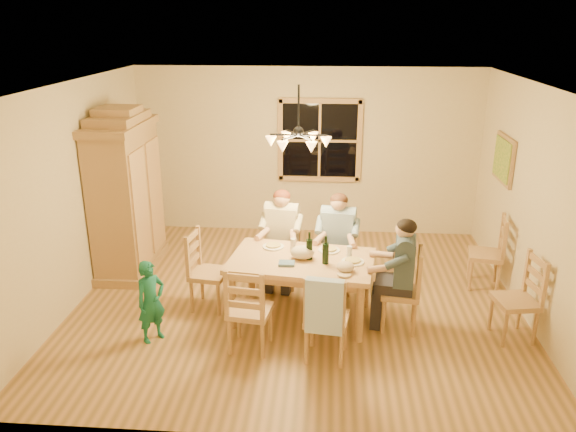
# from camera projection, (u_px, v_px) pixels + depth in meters

# --- Properties ---
(floor) EXTENTS (5.50, 5.50, 0.00)m
(floor) POSITION_uv_depth(u_px,v_px,m) (297.00, 300.00, 7.17)
(floor) COLOR brown
(floor) RESTS_ON ground
(ceiling) EXTENTS (5.50, 5.00, 0.02)m
(ceiling) POSITION_uv_depth(u_px,v_px,m) (299.00, 84.00, 6.27)
(ceiling) COLOR white
(ceiling) RESTS_ON wall_back
(wall_back) EXTENTS (5.50, 0.02, 2.70)m
(wall_back) POSITION_uv_depth(u_px,v_px,m) (307.00, 152.00, 9.07)
(wall_back) COLOR beige
(wall_back) RESTS_ON floor
(wall_left) EXTENTS (0.02, 5.00, 2.70)m
(wall_left) POSITION_uv_depth(u_px,v_px,m) (76.00, 194.00, 6.92)
(wall_left) COLOR beige
(wall_left) RESTS_ON floor
(wall_right) EXTENTS (0.02, 5.00, 2.70)m
(wall_right) POSITION_uv_depth(u_px,v_px,m) (534.00, 205.00, 6.53)
(wall_right) COLOR beige
(wall_right) RESTS_ON floor
(window) EXTENTS (1.30, 0.06, 1.30)m
(window) POSITION_uv_depth(u_px,v_px,m) (320.00, 141.00, 8.96)
(window) COLOR black
(window) RESTS_ON wall_back
(painting) EXTENTS (0.06, 0.78, 0.64)m
(painting) POSITION_uv_depth(u_px,v_px,m) (504.00, 159.00, 7.57)
(painting) COLOR olive
(painting) RESTS_ON wall_right
(chandelier) EXTENTS (0.77, 0.68, 0.71)m
(chandelier) POSITION_uv_depth(u_px,v_px,m) (298.00, 139.00, 6.48)
(chandelier) COLOR black
(chandelier) RESTS_ON ceiling
(armoire) EXTENTS (0.66, 1.40, 2.30)m
(armoire) POSITION_uv_depth(u_px,v_px,m) (127.00, 198.00, 7.75)
(armoire) COLOR olive
(armoire) RESTS_ON floor
(dining_table) EXTENTS (1.78, 1.23, 0.76)m
(dining_table) POSITION_uv_depth(u_px,v_px,m) (302.00, 267.00, 6.56)
(dining_table) COLOR tan
(dining_table) RESTS_ON floor
(chair_far_left) EXTENTS (0.49, 0.48, 0.99)m
(chair_far_left) POSITION_uv_depth(u_px,v_px,m) (282.00, 264.00, 7.48)
(chair_far_left) COLOR #9C6E45
(chair_far_left) RESTS_ON floor
(chair_far_right) EXTENTS (0.49, 0.48, 0.99)m
(chair_far_right) POSITION_uv_depth(u_px,v_px,m) (337.00, 269.00, 7.33)
(chair_far_right) COLOR #9C6E45
(chair_far_right) RESTS_ON floor
(chair_near_left) EXTENTS (0.49, 0.48, 0.99)m
(chair_near_left) POSITION_uv_depth(u_px,v_px,m) (250.00, 323.00, 6.04)
(chair_near_left) COLOR #9C6E45
(chair_near_left) RESTS_ON floor
(chair_near_right) EXTENTS (0.49, 0.48, 0.99)m
(chair_near_right) POSITION_uv_depth(u_px,v_px,m) (326.00, 332.00, 5.87)
(chair_near_right) COLOR #9C6E45
(chair_near_right) RESTS_ON floor
(chair_end_left) EXTENTS (0.48, 0.49, 0.99)m
(chair_end_left) POSITION_uv_depth(u_px,v_px,m) (210.00, 285.00, 6.90)
(chair_end_left) COLOR #9C6E45
(chair_end_left) RESTS_ON floor
(chair_end_right) EXTENTS (0.48, 0.49, 0.99)m
(chair_end_right) POSITION_uv_depth(u_px,v_px,m) (400.00, 303.00, 6.45)
(chair_end_right) COLOR #9C6E45
(chair_end_right) RESTS_ON floor
(adult_woman) EXTENTS (0.43, 0.47, 0.87)m
(adult_woman) POSITION_uv_depth(u_px,v_px,m) (282.00, 226.00, 7.30)
(adult_woman) COLOR beige
(adult_woman) RESTS_ON floor
(adult_plaid_man) EXTENTS (0.43, 0.47, 0.87)m
(adult_plaid_man) POSITION_uv_depth(u_px,v_px,m) (338.00, 231.00, 7.15)
(adult_plaid_man) COLOR #315C88
(adult_plaid_man) RESTS_ON floor
(adult_slate_man) EXTENTS (0.47, 0.43, 0.87)m
(adult_slate_man) POSITION_uv_depth(u_px,v_px,m) (403.00, 261.00, 6.27)
(adult_slate_man) COLOR #384959
(adult_slate_man) RESTS_ON floor
(towel) EXTENTS (0.39, 0.15, 0.58)m
(towel) POSITION_uv_depth(u_px,v_px,m) (324.00, 306.00, 5.57)
(towel) COLOR #A8C0E3
(towel) RESTS_ON chair_near_right
(wine_bottle_a) EXTENTS (0.08, 0.08, 0.33)m
(wine_bottle_a) POSITION_uv_depth(u_px,v_px,m) (309.00, 246.00, 6.46)
(wine_bottle_a) COLOR black
(wine_bottle_a) RESTS_ON dining_table
(wine_bottle_b) EXTENTS (0.08, 0.08, 0.33)m
(wine_bottle_b) POSITION_uv_depth(u_px,v_px,m) (326.00, 250.00, 6.34)
(wine_bottle_b) COLOR black
(wine_bottle_b) RESTS_ON dining_table
(plate_woman) EXTENTS (0.26, 0.26, 0.02)m
(plate_woman) POSITION_uv_depth(u_px,v_px,m) (273.00, 247.00, 6.84)
(plate_woman) COLOR white
(plate_woman) RESTS_ON dining_table
(plate_plaid) EXTENTS (0.26, 0.26, 0.02)m
(plate_plaid) POSITION_uv_depth(u_px,v_px,m) (329.00, 250.00, 6.74)
(plate_plaid) COLOR white
(plate_plaid) RESTS_ON dining_table
(plate_slate) EXTENTS (0.26, 0.26, 0.02)m
(plate_slate) POSITION_uv_depth(u_px,v_px,m) (353.00, 262.00, 6.42)
(plate_slate) COLOR white
(plate_slate) RESTS_ON dining_table
(wine_glass_a) EXTENTS (0.06, 0.06, 0.14)m
(wine_glass_a) POSITION_uv_depth(u_px,v_px,m) (293.00, 244.00, 6.76)
(wine_glass_a) COLOR silver
(wine_glass_a) RESTS_ON dining_table
(wine_glass_b) EXTENTS (0.06, 0.06, 0.14)m
(wine_glass_b) POSITION_uv_depth(u_px,v_px,m) (349.00, 252.00, 6.54)
(wine_glass_b) COLOR silver
(wine_glass_b) RESTS_ON dining_table
(cap) EXTENTS (0.20, 0.20, 0.11)m
(cap) POSITION_uv_depth(u_px,v_px,m) (345.00, 267.00, 6.18)
(cap) COLOR tan
(cap) RESTS_ON dining_table
(napkin) EXTENTS (0.20, 0.16, 0.03)m
(napkin) POSITION_uv_depth(u_px,v_px,m) (287.00, 263.00, 6.36)
(napkin) COLOR slate
(napkin) RESTS_ON dining_table
(cloth_bundle) EXTENTS (0.28, 0.22, 0.15)m
(cloth_bundle) POSITION_uv_depth(u_px,v_px,m) (302.00, 252.00, 6.50)
(cloth_bundle) COLOR #C6B290
(cloth_bundle) RESTS_ON dining_table
(child) EXTENTS (0.40, 0.41, 0.94)m
(child) POSITION_uv_depth(u_px,v_px,m) (151.00, 301.00, 6.14)
(child) COLOR #176A54
(child) RESTS_ON floor
(chair_spare_front) EXTENTS (0.49, 0.50, 0.99)m
(chair_spare_front) POSITION_uv_depth(u_px,v_px,m) (513.00, 313.00, 6.24)
(chair_spare_front) COLOR #9C6E45
(chair_spare_front) RESTS_ON floor
(chair_spare_back) EXTENTS (0.49, 0.51, 0.99)m
(chair_spare_back) POSITION_uv_depth(u_px,v_px,m) (484.00, 265.00, 7.45)
(chair_spare_back) COLOR #9C6E45
(chair_spare_back) RESTS_ON floor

